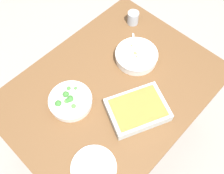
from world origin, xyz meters
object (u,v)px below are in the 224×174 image
drink_cup (133,18)px  baking_dish (137,110)px  broccoli_bowl (70,101)px  spoon_by_stew (135,47)px  side_plate (94,168)px  stew_bowl (136,56)px

drink_cup → baking_dish: bearing=-136.6°
broccoli_bowl → baking_dish: broccoli_bowl is taller
broccoli_bowl → drink_cup: bearing=12.7°
drink_cup → spoon_by_stew: bearing=-135.3°
baking_dish → side_plate: bearing=-173.4°
stew_bowl → baking_dish: same height
stew_bowl → spoon_by_stew: stew_bowl is taller
stew_bowl → drink_cup: bearing=45.2°
stew_bowl → side_plate: (-0.62, -0.28, -0.03)m
stew_bowl → broccoli_bowl: bearing=172.8°
stew_bowl → baking_dish: (-0.26, -0.24, 0.00)m
broccoli_bowl → side_plate: 0.37m
side_plate → spoon_by_stew: size_ratio=1.57×
drink_cup → side_plate: bearing=-149.6°
drink_cup → spoon_by_stew: (-0.15, -0.15, -0.03)m
broccoli_bowl → spoon_by_stew: bearing=0.4°
broccoli_bowl → side_plate: (-0.16, -0.34, -0.02)m
baking_dish → drink_cup: size_ratio=4.29×
baking_dish → drink_cup: bearing=43.4°
broccoli_bowl → spoon_by_stew: (0.53, 0.00, -0.03)m
stew_bowl → broccoli_bowl: broccoli_bowl is taller
side_plate → drink_cup: bearing=30.4°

